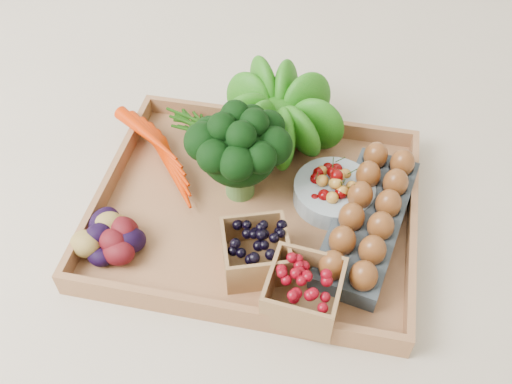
% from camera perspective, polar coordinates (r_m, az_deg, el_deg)
% --- Properties ---
extents(ground, '(4.00, 4.00, 0.00)m').
position_cam_1_polar(ground, '(1.02, 0.00, -2.23)').
color(ground, beige).
rests_on(ground, ground).
extents(tray, '(0.55, 0.45, 0.01)m').
position_cam_1_polar(tray, '(1.02, 0.00, -1.96)').
color(tray, '#A06B43').
rests_on(tray, ground).
extents(carrots, '(0.19, 0.13, 0.04)m').
position_cam_1_polar(carrots, '(1.08, -8.84, 3.42)').
color(carrots, red).
rests_on(carrots, tray).
extents(lettuce, '(0.16, 0.16, 0.16)m').
position_cam_1_polar(lettuce, '(1.08, 2.20, 8.37)').
color(lettuce, '#11560D').
rests_on(lettuce, tray).
extents(broccoli, '(0.17, 0.17, 0.14)m').
position_cam_1_polar(broccoli, '(0.99, -1.67, 2.64)').
color(broccoli, black).
rests_on(broccoli, tray).
extents(cherry_bowl, '(0.14, 0.14, 0.04)m').
position_cam_1_polar(cherry_bowl, '(1.02, 7.78, -0.08)').
color(cherry_bowl, '#8C9EA5').
rests_on(cherry_bowl, tray).
extents(egg_carton, '(0.17, 0.32, 0.04)m').
position_cam_1_polar(egg_carton, '(0.99, 11.07, -2.99)').
color(egg_carton, '#3C464C').
rests_on(egg_carton, tray).
extents(potatoes, '(0.13, 0.13, 0.07)m').
position_cam_1_polar(potatoes, '(0.96, -14.36, -3.81)').
color(potatoes, '#480B10').
rests_on(potatoes, tray).
extents(punnet_blackberry, '(0.13, 0.13, 0.07)m').
position_cam_1_polar(punnet_blackberry, '(0.91, -0.04, -5.98)').
color(punnet_blackberry, black).
rests_on(punnet_blackberry, tray).
extents(punnet_raspberry, '(0.12, 0.12, 0.07)m').
position_cam_1_polar(punnet_raspberry, '(0.87, 4.79, -9.88)').
color(punnet_raspberry, '#69040E').
rests_on(punnet_raspberry, tray).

